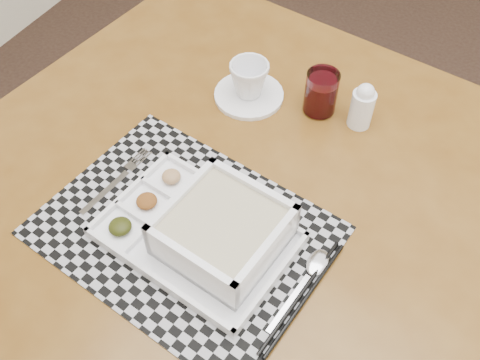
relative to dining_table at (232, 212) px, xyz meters
name	(u,v)px	position (x,y,z in m)	size (l,w,h in m)	color
dining_table	(232,212)	(0.00, 0.00, 0.00)	(1.23, 1.23, 0.82)	#5C3610
placemat	(184,230)	(-0.03, -0.13, 0.09)	(0.49, 0.36, 0.00)	#9D9CA3
serving_tray	(215,232)	(0.04, -0.12, 0.12)	(0.35, 0.26, 0.09)	white
fork	(117,179)	(-0.20, -0.09, 0.09)	(0.04, 0.19, 0.00)	silver
spoon	(314,268)	(0.21, -0.09, 0.09)	(0.04, 0.18, 0.01)	silver
chopsticks	(303,297)	(0.21, -0.15, 0.09)	(0.05, 0.24, 0.01)	black
saucer	(249,95)	(-0.08, 0.23, 0.09)	(0.15, 0.15, 0.01)	white
cup	(249,79)	(-0.08, 0.23, 0.13)	(0.08, 0.08, 0.08)	white
juice_glass	(321,94)	(0.06, 0.27, 0.13)	(0.07, 0.07, 0.10)	white
creamer_bottle	(362,106)	(0.15, 0.27, 0.13)	(0.05, 0.05, 0.10)	white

